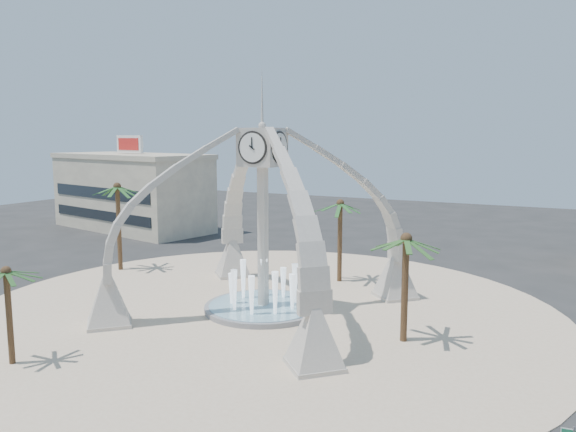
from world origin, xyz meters
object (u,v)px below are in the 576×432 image
at_px(palm_west, 117,188).
at_px(palm_north, 340,205).
at_px(fountain, 263,307).
at_px(palm_south, 6,273).
at_px(palm_east, 406,240).
at_px(clock_tower, 263,216).

bearing_deg(palm_west, palm_north, 15.49).
xyz_separation_m(fountain, palm_south, (-7.06, -13.89, 4.60)).
distance_m(palm_east, palm_west, 27.81).
relative_size(fountain, palm_south, 1.43).
xyz_separation_m(clock_tower, fountain, (0.00, 0.00, -6.20)).
xyz_separation_m(fountain, palm_north, (1.65, 9.55, 6.05)).
xyz_separation_m(clock_tower, palm_west, (-17.12, 4.34, 0.82)).
xyz_separation_m(clock_tower, palm_north, (1.65, 9.55, -0.15)).
relative_size(fountain, palm_north, 1.11).
distance_m(fountain, palm_east, 11.64).
relative_size(clock_tower, palm_west, 2.18).
xyz_separation_m(clock_tower, palm_east, (10.08, -1.32, -0.53)).
distance_m(palm_west, palm_south, 20.96).
relative_size(palm_east, palm_north, 0.95).
relative_size(clock_tower, palm_east, 2.62).
relative_size(fountain, palm_east, 1.17).
relative_size(fountain, palm_west, 0.97).
xyz_separation_m(fountain, palm_east, (10.08, -1.32, 5.67)).
relative_size(clock_tower, palm_south, 3.21).
distance_m(fountain, palm_south, 16.25).
xyz_separation_m(palm_east, palm_west, (-27.20, 5.67, 1.35)).
relative_size(palm_west, palm_south, 1.48).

